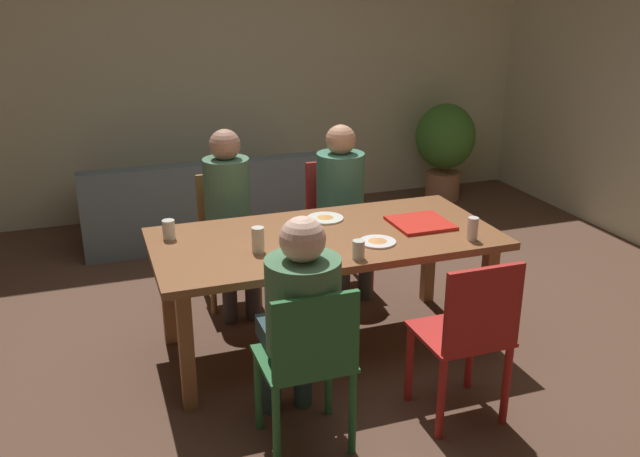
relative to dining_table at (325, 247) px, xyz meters
name	(u,v)px	position (x,y,z in m)	size (l,w,h in m)	color
ground_plane	(325,345)	(0.00, 0.00, -0.67)	(20.00, 20.00, 0.00)	brown
back_wall	(220,63)	(0.00, 2.98, 0.76)	(6.45, 0.12, 2.87)	beige
dining_table	(325,247)	(0.00, 0.00, 0.00)	(2.06, 0.99, 0.75)	brown
chair_0	(335,215)	(0.42, 0.95, -0.15)	(0.40, 0.46, 0.91)	#B32A29
person_0	(343,194)	(0.42, 0.81, 0.05)	(0.35, 0.52, 1.22)	#38403D
chair_1	(227,233)	(-0.42, 0.91, -0.18)	(0.38, 0.38, 0.91)	olive
person_1	(229,206)	(-0.42, 0.77, 0.06)	(0.32, 0.52, 1.25)	#373335
chair_2	(309,360)	(-0.42, -0.93, -0.17)	(0.43, 0.39, 0.88)	#2B6D37
person_2	(300,309)	(-0.42, -0.80, 0.04)	(0.36, 0.52, 1.19)	#2D4346
chair_3	(469,334)	(0.42, -0.97, -0.16)	(0.44, 0.41, 0.92)	red
pizza_box_0	(420,223)	(0.62, -0.02, 0.09)	(0.35, 0.35, 0.02)	red
plate_0	(378,241)	(0.24, -0.22, 0.09)	(0.21, 0.21, 0.03)	white
plate_1	(325,218)	(0.10, 0.27, 0.09)	(0.23, 0.23, 0.03)	white
drinking_glass_0	(169,230)	(-0.89, 0.25, 0.14)	(0.07, 0.07, 0.12)	silver
drinking_glass_1	(258,240)	(-0.45, -0.13, 0.15)	(0.07, 0.07, 0.15)	silver
drinking_glass_2	(359,250)	(0.05, -0.40, 0.13)	(0.07, 0.07, 0.11)	silver
drinking_glass_3	(473,229)	(0.78, -0.36, 0.15)	(0.06, 0.06, 0.14)	silver
couch	(201,208)	(-0.39, 2.19, -0.39)	(2.03, 0.78, 0.75)	slate
potted_plant	(445,143)	(2.21, 2.51, -0.07)	(0.61, 0.61, 1.00)	#AE7555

